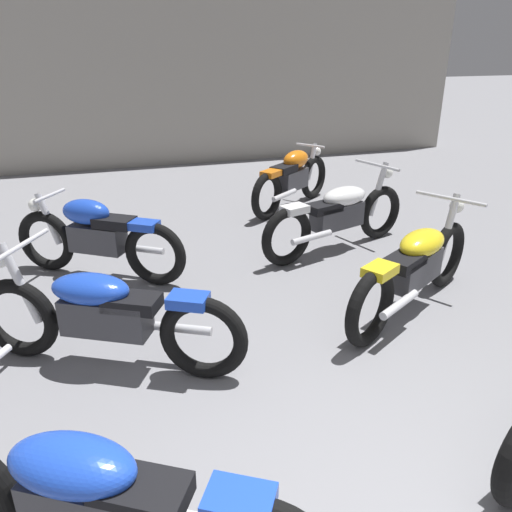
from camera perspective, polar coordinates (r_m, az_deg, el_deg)
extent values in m
cube|color=#9E998E|center=(10.52, -11.05, 19.60)|extent=(12.82, 0.24, 3.60)
cube|color=#38383D|center=(2.62, -17.05, -25.02)|extent=(0.69, 0.55, 0.28)
ellipsoid|color=blue|center=(2.51, -19.77, -20.93)|extent=(0.68, 0.58, 0.22)
cube|color=black|center=(2.44, -12.55, -24.24)|extent=(0.47, 0.41, 0.10)
cube|color=blue|center=(2.28, -1.84, -25.64)|extent=(0.34, 0.32, 0.08)
torus|color=black|center=(4.44, -24.86, -6.29)|extent=(0.64, 0.42, 0.67)
torus|color=black|center=(3.81, -5.85, -9.05)|extent=(0.64, 0.42, 0.67)
cylinder|color=silver|center=(4.26, -24.67, -2.78)|extent=(0.27, 0.19, 0.66)
cube|color=#38383D|center=(4.02, -16.28, -6.44)|extent=(0.69, 0.52, 0.28)
ellipsoid|color=blue|center=(3.96, -17.92, -3.48)|extent=(0.68, 0.57, 0.22)
cube|color=black|center=(3.86, -13.58, -5.02)|extent=(0.47, 0.40, 0.10)
cube|color=blue|center=(3.68, -7.53, -4.90)|extent=(0.34, 0.31, 0.08)
cylinder|color=silver|center=(4.11, -24.69, 1.03)|extent=(0.35, 0.62, 0.04)
cylinder|color=silver|center=(3.99, -8.78, -7.90)|extent=(0.52, 0.32, 0.07)
torus|color=black|center=(5.99, -22.27, 1.56)|extent=(0.62, 0.46, 0.67)
torus|color=black|center=(5.30, -11.12, 0.20)|extent=(0.62, 0.46, 0.67)
cylinder|color=silver|center=(5.85, -22.03, 3.85)|extent=(0.24, 0.19, 0.56)
cube|color=#38383D|center=(5.58, -17.15, 1.88)|extent=(0.61, 0.52, 0.28)
ellipsoid|color=blue|center=(5.54, -18.36, 4.67)|extent=(0.59, 0.52, 0.26)
cube|color=black|center=(5.40, -15.43, 3.64)|extent=(0.47, 0.42, 0.10)
cube|color=blue|center=(5.24, -12.34, 3.35)|extent=(0.34, 0.32, 0.08)
cylinder|color=silver|center=(5.74, -21.94, 6.26)|extent=(0.30, 0.42, 0.04)
sphere|color=white|center=(5.90, -23.31, 5.23)|extent=(0.14, 0.14, 0.14)
cylinder|color=silver|center=(5.52, -12.81, 0.80)|extent=(0.50, 0.36, 0.07)
torus|color=black|center=(5.53, 20.43, 0.14)|extent=(0.63, 0.44, 0.67)
torus|color=black|center=(4.28, 12.58, -5.65)|extent=(0.63, 0.44, 0.67)
cylinder|color=silver|center=(5.36, 20.55, 2.95)|extent=(0.27, 0.20, 0.66)
cube|color=#38383D|center=(4.85, 17.15, -1.32)|extent=(0.69, 0.54, 0.28)
ellipsoid|color=yellow|center=(4.85, 17.97, 1.42)|extent=(0.68, 0.58, 0.22)
cube|color=black|center=(4.61, 16.15, -0.58)|extent=(0.47, 0.41, 0.10)
cube|color=yellow|center=(4.23, 13.61, -1.57)|extent=(0.34, 0.31, 0.08)
cylinder|color=silver|center=(5.21, 20.77, 5.99)|extent=(0.38, 0.60, 0.04)
sphere|color=white|center=(5.43, 21.40, 5.20)|extent=(0.14, 0.14, 0.14)
cylinder|color=silver|center=(4.44, 15.64, -5.18)|extent=(0.51, 0.34, 0.07)
torus|color=black|center=(6.66, 13.61, 4.74)|extent=(0.67, 0.31, 0.67)
torus|color=black|center=(5.67, 3.44, 2.14)|extent=(0.67, 0.31, 0.67)
cylinder|color=silver|center=(6.52, 13.39, 7.21)|extent=(0.28, 0.15, 0.66)
cube|color=#38383D|center=(6.11, 8.99, 4.44)|extent=(0.70, 0.43, 0.28)
ellipsoid|color=white|center=(6.11, 9.79, 6.56)|extent=(0.67, 0.49, 0.22)
cube|color=black|center=(5.92, 7.52, 5.35)|extent=(0.45, 0.35, 0.10)
cube|color=white|center=(5.63, 4.31, 5.20)|extent=(0.33, 0.28, 0.08)
cylinder|color=silver|center=(6.40, 13.28, 9.81)|extent=(0.25, 0.66, 0.04)
sphere|color=white|center=(6.57, 14.37, 8.96)|extent=(0.14, 0.14, 0.14)
cylinder|color=silver|center=(5.73, 6.20, 2.08)|extent=(0.54, 0.24, 0.07)
torus|color=black|center=(8.23, 6.39, 8.69)|extent=(0.60, 0.49, 0.67)
torus|color=black|center=(7.16, 1.21, 6.66)|extent=(0.60, 0.49, 0.67)
cylinder|color=silver|center=(8.11, 6.19, 10.36)|extent=(0.24, 0.20, 0.56)
cube|color=#38383D|center=(7.66, 3.99, 8.47)|extent=(0.60, 0.54, 0.28)
ellipsoid|color=orange|center=(7.68, 4.45, 10.64)|extent=(0.58, 0.54, 0.26)
cube|color=black|center=(7.44, 3.13, 9.63)|extent=(0.46, 0.43, 0.10)
cube|color=orange|center=(7.17, 1.69, 9.14)|extent=(0.34, 0.33, 0.08)
cylinder|color=silver|center=(8.00, 6.05, 12.10)|extent=(0.32, 0.40, 0.04)
sphere|color=white|center=(8.20, 6.72, 11.48)|extent=(0.14, 0.14, 0.14)
cylinder|color=silver|center=(7.30, 3.17, 6.78)|extent=(0.48, 0.39, 0.07)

